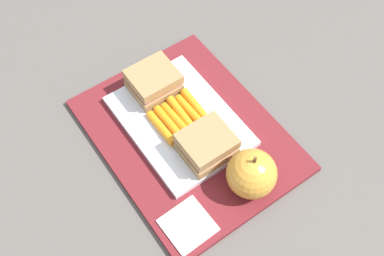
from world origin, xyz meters
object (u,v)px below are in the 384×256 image
apple (252,174)px  sandwich_half_right (207,145)px  sandwich_half_left (154,81)px  carrot_sticks_bundle (179,117)px  paper_napkin (188,225)px  food_tray (179,121)px

apple → sandwich_half_right: bearing=-163.8°
sandwich_half_right → apple: (0.08, 0.02, 0.01)m
sandwich_half_left → sandwich_half_right: 0.16m
carrot_sticks_bundle → apple: apple is taller
carrot_sticks_bundle → paper_napkin: size_ratio=1.25×
food_tray → sandwich_half_left: size_ratio=2.88×
carrot_sticks_bundle → apple: size_ratio=0.97×
food_tray → sandwich_half_left: sandwich_half_left is taller
sandwich_half_right → sandwich_half_left: bearing=180.0°
food_tray → sandwich_half_left: 0.08m
sandwich_half_right → apple: bearing=16.2°
sandwich_half_left → sandwich_half_right: same height
food_tray → sandwich_half_right: size_ratio=2.88×
food_tray → apple: size_ratio=2.57×
sandwich_half_left → sandwich_half_right: bearing=0.0°
sandwich_half_right → paper_napkin: size_ratio=1.14×
food_tray → paper_napkin: size_ratio=3.29×
sandwich_half_right → food_tray: bearing=180.0°
paper_napkin → apple: bearing=89.7°
sandwich_half_left → carrot_sticks_bundle: (0.08, -0.00, -0.02)m
sandwich_half_right → paper_napkin: sandwich_half_right is taller
food_tray → sandwich_half_right: sandwich_half_right is taller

